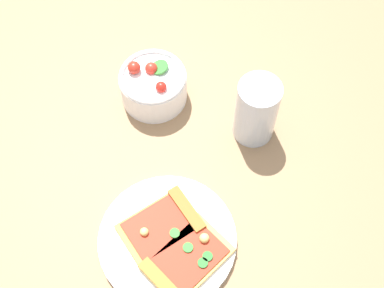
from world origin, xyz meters
The scene contains 6 objects.
ground_plane centered at (0.00, 0.00, 0.00)m, with size 2.40×2.40×0.00m, color #93704C.
plate centered at (-0.04, -0.04, 0.01)m, with size 0.22×0.22×0.01m, color white.
pizza_slice_near centered at (-0.02, -0.04, 0.02)m, with size 0.14×0.15×0.02m.
pizza_slice_far centered at (-0.08, -0.07, 0.02)m, with size 0.15×0.15×0.02m.
salad_bowl centered at (0.24, -0.01, 0.04)m, with size 0.12×0.12×0.08m.
soda_glass centered at (0.17, -0.19, 0.06)m, with size 0.07×0.07×0.13m.
Camera 1 is at (-0.32, -0.08, 0.83)m, focal length 49.97 mm.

